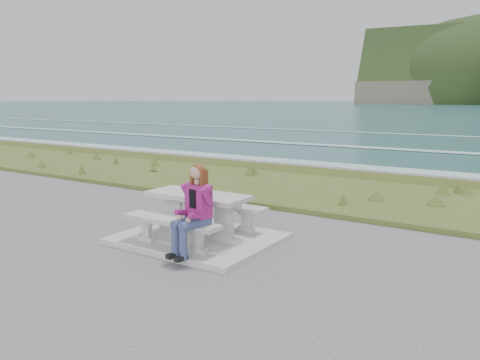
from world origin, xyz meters
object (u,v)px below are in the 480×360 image
object	(u,v)px
picnic_table	(198,203)
seated_woman	(191,222)
bench_landward	(171,225)
bench_seaward	(222,208)

from	to	relation	value
picnic_table	seated_woman	bearing A→B (deg)	-57.57
bench_landward	bench_seaward	distance (m)	1.40
picnic_table	bench_seaward	world-z (taller)	picnic_table
seated_woman	bench_seaward	bearing A→B (deg)	119.13
bench_seaward	seated_woman	world-z (taller)	seated_woman
bench_seaward	seated_woman	xyz separation A→B (m)	(0.53, -1.53, 0.16)
seated_woman	bench_landward	bearing A→B (deg)	176.33
picnic_table	bench_landward	size ratio (longest dim) A/B	1.00
bench_landward	bench_seaward	xyz separation A→B (m)	(0.00, 1.40, 0.00)
picnic_table	seated_woman	distance (m)	0.99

